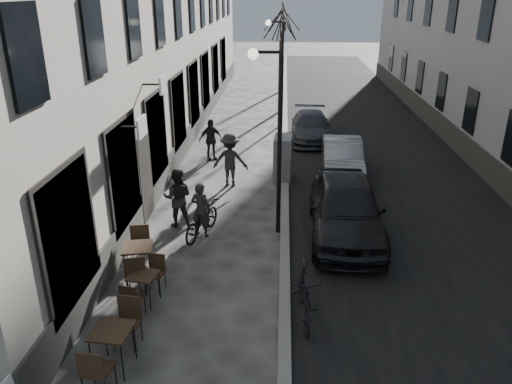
# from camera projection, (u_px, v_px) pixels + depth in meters

# --- Properties ---
(road) EXTENTS (7.30, 60.00, 0.00)m
(road) POSITION_uv_depth(u_px,v_px,m) (363.00, 137.00, 23.34)
(road) COLOR black
(road) RESTS_ON ground
(kerb) EXTENTS (0.25, 60.00, 0.12)m
(kerb) POSITION_uv_depth(u_px,v_px,m) (285.00, 135.00, 23.50)
(kerb) COLOR gray
(kerb) RESTS_ON ground
(streetlamp_near) EXTENTS (0.90, 0.28, 5.09)m
(streetlamp_near) POSITION_uv_depth(u_px,v_px,m) (273.00, 124.00, 13.11)
(streetlamp_near) COLOR black
(streetlamp_near) RESTS_ON ground
(streetlamp_far) EXTENTS (0.90, 0.28, 5.09)m
(streetlamp_far) POSITION_uv_depth(u_px,v_px,m) (279.00, 62.00, 24.19)
(streetlamp_far) COLOR black
(streetlamp_far) RESTS_ON ground
(tree_near) EXTENTS (2.40, 2.40, 5.70)m
(tree_near) POSITION_uv_depth(u_px,v_px,m) (281.00, 25.00, 26.39)
(tree_near) COLOR black
(tree_near) RESTS_ON ground
(tree_far) EXTENTS (2.40, 2.40, 5.70)m
(tree_far) POSITION_uv_depth(u_px,v_px,m) (282.00, 18.00, 31.93)
(tree_far) COLOR black
(tree_far) RESTS_ON ground
(bistro_set_a) EXTENTS (0.76, 1.74, 1.01)m
(bistro_set_a) POSITION_uv_depth(u_px,v_px,m) (113.00, 345.00, 8.99)
(bistro_set_a) COLOR #322016
(bistro_set_a) RESTS_ON ground
(bistro_set_b) EXTENTS (0.69, 1.49, 0.85)m
(bistro_set_b) POSITION_uv_depth(u_px,v_px,m) (144.00, 286.00, 10.92)
(bistro_set_b) COLOR #322016
(bistro_set_b) RESTS_ON ground
(bistro_set_c) EXTENTS (0.82, 1.76, 1.01)m
(bistro_set_c) POSITION_uv_depth(u_px,v_px,m) (138.00, 259.00, 11.85)
(bistro_set_c) COLOR #322016
(bistro_set_c) RESTS_ON ground
(utility_cabinet) EXTENTS (0.66, 1.13, 1.65)m
(utility_cabinet) POSITION_uv_depth(u_px,v_px,m) (283.00, 159.00, 17.82)
(utility_cabinet) COLOR slate
(utility_cabinet) RESTS_ON ground
(bicycle) EXTENTS (1.19, 1.95, 0.97)m
(bicycle) POSITION_uv_depth(u_px,v_px,m) (201.00, 220.00, 13.92)
(bicycle) COLOR black
(bicycle) RESTS_ON ground
(cyclist_rider) EXTENTS (0.67, 0.54, 1.58)m
(cyclist_rider) POSITION_uv_depth(u_px,v_px,m) (201.00, 210.00, 13.81)
(cyclist_rider) COLOR #292724
(cyclist_rider) RESTS_ON ground
(pedestrian_near) EXTENTS (0.89, 0.72, 1.76)m
(pedestrian_near) POSITION_uv_depth(u_px,v_px,m) (178.00, 198.00, 14.38)
(pedestrian_near) COLOR #272521
(pedestrian_near) RESTS_ON ground
(pedestrian_mid) EXTENTS (1.26, 0.77, 1.89)m
(pedestrian_mid) POSITION_uv_depth(u_px,v_px,m) (230.00, 160.00, 17.32)
(pedestrian_mid) COLOR #292724
(pedestrian_mid) RESTS_ON ground
(pedestrian_far) EXTENTS (1.05, 0.82, 1.67)m
(pedestrian_far) POSITION_uv_depth(u_px,v_px,m) (211.00, 140.00, 20.03)
(pedestrian_far) COLOR black
(pedestrian_far) RESTS_ON ground
(car_near) EXTENTS (2.10, 4.92, 1.66)m
(car_near) POSITION_uv_depth(u_px,v_px,m) (346.00, 208.00, 13.81)
(car_near) COLOR black
(car_near) RESTS_ON ground
(car_mid) EXTENTS (1.56, 4.06, 1.32)m
(car_mid) POSITION_uv_depth(u_px,v_px,m) (342.00, 158.00, 18.41)
(car_mid) COLOR gray
(car_mid) RESTS_ON ground
(car_far) EXTENTS (1.78, 4.26, 1.23)m
(car_far) POSITION_uv_depth(u_px,v_px,m) (311.00, 127.00, 22.75)
(car_far) COLOR #363A40
(car_far) RESTS_ON ground
(moped) EXTENTS (0.66, 1.99, 1.18)m
(moped) POSITION_uv_depth(u_px,v_px,m) (304.00, 294.00, 10.35)
(moped) COLOR black
(moped) RESTS_ON ground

